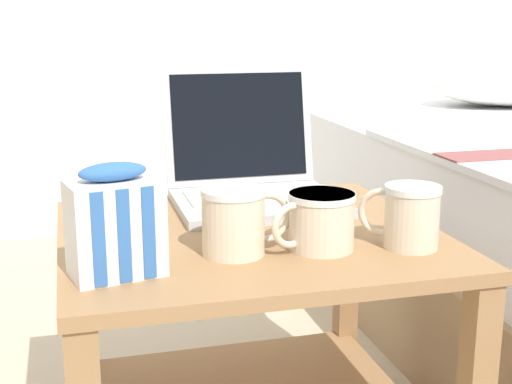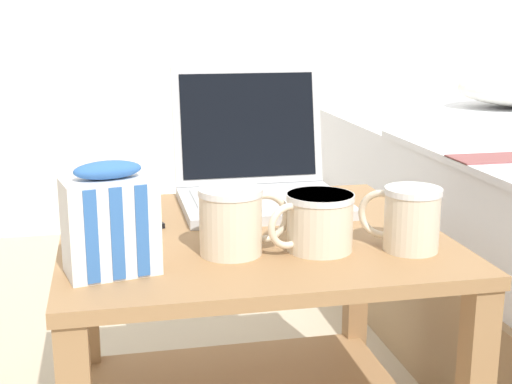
% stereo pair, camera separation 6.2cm
% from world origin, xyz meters
% --- Properties ---
extents(bedside_table, '(0.64, 0.58, 0.47)m').
position_xyz_m(bedside_table, '(0.00, 0.00, 0.30)').
color(bedside_table, '#997047').
rests_on(bedside_table, ground_plane).
extents(laptop, '(0.31, 0.30, 0.26)m').
position_xyz_m(laptop, '(0.05, 0.20, 0.52)').
color(laptop, '#B7BABC').
rests_on(laptop, bedside_table).
extents(mug_front_left, '(0.14, 0.11, 0.09)m').
position_xyz_m(mug_front_left, '(0.08, -0.12, 0.52)').
color(mug_front_left, beige).
rests_on(mug_front_left, bedside_table).
extents(mug_front_right, '(0.12, 0.10, 0.10)m').
position_xyz_m(mug_front_right, '(0.22, -0.15, 0.52)').
color(mug_front_right, beige).
rests_on(mug_front_right, bedside_table).
extents(mug_mid_center, '(0.14, 0.10, 0.10)m').
position_xyz_m(mug_mid_center, '(-0.05, -0.11, 0.53)').
color(mug_mid_center, beige).
rests_on(mug_mid_center, bedside_table).
extents(snack_bag, '(0.14, 0.11, 0.16)m').
position_xyz_m(snack_bag, '(-0.24, -0.16, 0.54)').
color(snack_bag, white).
rests_on(snack_bag, bedside_table).
extents(cell_phone, '(0.11, 0.16, 0.01)m').
position_xyz_m(cell_phone, '(-0.20, 0.11, 0.47)').
color(cell_phone, black).
rests_on(cell_phone, bedside_table).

